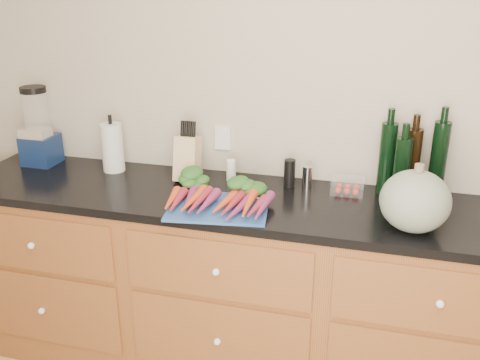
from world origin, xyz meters
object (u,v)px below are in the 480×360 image
(paper_towel, at_px, (113,148))
(knife_block, at_px, (188,159))
(squash, at_px, (415,201))
(carrots, at_px, (222,197))
(tomato_box, at_px, (348,186))
(cutting_board, at_px, (219,207))
(blender_appliance, at_px, (38,131))

(paper_towel, distance_m, knife_block, 0.42)
(squash, xyz_separation_m, paper_towel, (-1.48, 0.31, 0.00))
(carrots, bearing_deg, squash, -2.64)
(paper_towel, xyz_separation_m, tomato_box, (1.20, 0.01, -0.09))
(carrots, xyz_separation_m, knife_block, (-0.25, 0.26, 0.07))
(knife_block, bearing_deg, paper_towel, 177.25)
(carrots, bearing_deg, tomato_box, 28.35)
(cutting_board, relative_size, carrots, 0.93)
(squash, distance_m, blender_appliance, 1.93)
(paper_towel, relative_size, knife_block, 1.14)
(squash, xyz_separation_m, knife_block, (-1.06, 0.29, -0.01))
(cutting_board, height_order, squash, squash)
(carrots, height_order, tomato_box, carrots)
(squash, height_order, knife_block, squash)
(cutting_board, bearing_deg, knife_block, 129.90)
(cutting_board, xyz_separation_m, squash, (0.81, 0.01, 0.12))
(cutting_board, height_order, carrots, carrots)
(carrots, xyz_separation_m, paper_towel, (-0.67, 0.28, 0.09))
(squash, relative_size, blender_appliance, 0.66)
(squash, bearing_deg, paper_towel, 168.05)
(blender_appliance, relative_size, tomato_box, 2.80)
(carrots, height_order, paper_towel, paper_towel)
(tomato_box, bearing_deg, squash, -49.00)
(squash, relative_size, knife_block, 1.26)
(cutting_board, bearing_deg, carrots, 90.00)
(blender_appliance, bearing_deg, knife_block, -1.21)
(squash, distance_m, paper_towel, 1.51)
(carrots, xyz_separation_m, blender_appliance, (-1.09, 0.27, 0.14))
(cutting_board, bearing_deg, blender_appliance, 163.78)
(cutting_board, relative_size, blender_appliance, 1.03)
(squash, height_order, blender_appliance, blender_appliance)
(tomato_box, bearing_deg, blender_appliance, -179.57)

